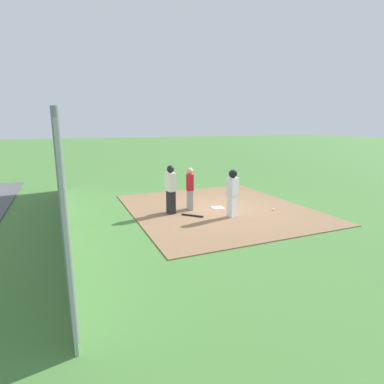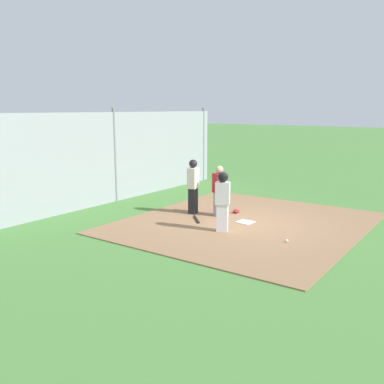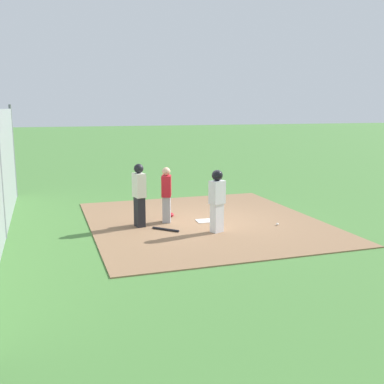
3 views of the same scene
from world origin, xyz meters
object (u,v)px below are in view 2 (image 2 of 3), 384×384
Objects in this scene: runner at (223,198)px; catcher_mask at (236,211)px; home_plate at (245,222)px; umpire at (193,185)px; baseball at (287,241)px; catcher at (219,190)px; parked_car_white at (143,159)px; baseball_bat at (197,219)px.

runner reaches higher than catcher_mask.
umpire is (0.00, -1.88, 0.90)m from home_plate.
home_plate is 5.95× the size of baseball.
catcher is at bearing 4.03° from umpire.
baseball is at bearing 58.54° from home_plate.
parked_car_white reaches higher than catcher_mask.
home_plate is 1.83× the size of catcher_mask.
parked_car_white is at bearing 128.23° from umpire.
umpire reaches higher than baseball.
baseball is at bearing 53.00° from catcher_mask.
baseball_bat is 1.55m from catcher_mask.
umpire is 7.20× the size of catcher_mask.
home_plate is 0.27× the size of runner.
runner is at bearing -3.65° from home_plate.
runner is 6.84× the size of catcher_mask.
catcher_mask is 3.18m from baseball.
home_plate is 1.50m from runner.
home_plate is at bearing 57.13° from parked_car_white.
umpire is 3.89m from baseball.
baseball_bat is at bearing -98.44° from baseball.
runner is 2.04m from baseball.
umpire is at bearing -89.89° from home_plate.
baseball is (1.91, 2.54, -0.02)m from catcher_mask.
catcher_mask is at bearing 115.68° from baseball_bat.
runner is 2.31m from catcher_mask.
umpire is 1.21m from baseball_bat.
runner reaches higher than baseball_bat.
umpire is 2.15m from runner.
catcher is 1.00m from catcher_mask.
runner is 2.05× the size of baseball_bat.
baseball_bat is 11.23m from parked_car_white.
baseball is at bearing 57.43° from parked_car_white.
runner is 22.19× the size of baseball.
runner is at bearing -45.49° from umpire.
catcher_mask is at bearing -4.66° from runner.
catcher_mask reaches higher than baseball.
runner is at bearing -86.89° from baseball.
umpire is (0.24, -0.82, 0.10)m from catcher.
home_plate is at bearing 5.59° from catcher.
catcher_mask reaches higher than baseball_bat.
catcher is (-0.24, -1.05, 0.80)m from home_plate.
runner is (1.17, 1.80, 0.03)m from umpire.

